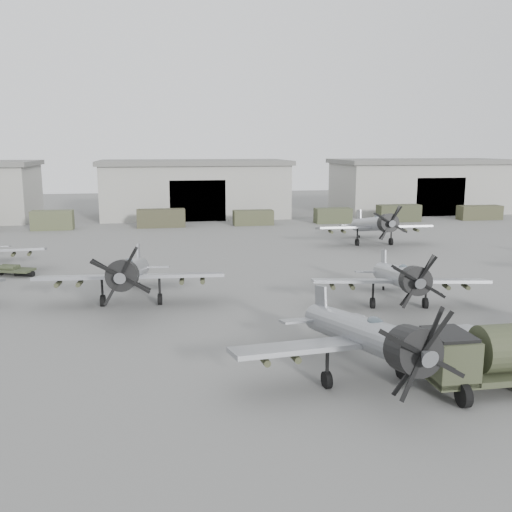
{
  "coord_description": "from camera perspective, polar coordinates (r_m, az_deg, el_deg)",
  "views": [
    {
      "loc": [
        -6.01,
        -27.97,
        10.84
      ],
      "look_at": [
        1.47,
        14.57,
        2.5
      ],
      "focal_mm": 40.0,
      "sensor_mm": 36.0,
      "label": 1
    }
  ],
  "objects": [
    {
      "name": "ground",
      "position": [
        30.59,
        2.04,
        -9.83
      ],
      "size": [
        220.0,
        220.0,
        0.0
      ],
      "primitive_type": "plane",
      "color": "#555653",
      "rests_on": "ground"
    },
    {
      "name": "hangar_center",
      "position": [
        90.36,
        -6.17,
        6.77
      ],
      "size": [
        29.0,
        14.8,
        8.7
      ],
      "color": "gray",
      "rests_on": "ground"
    },
    {
      "name": "hangar_right",
      "position": [
        100.33,
        16.19,
        6.81
      ],
      "size": [
        29.0,
        14.8,
        8.7
      ],
      "color": "gray",
      "rests_on": "ground"
    },
    {
      "name": "support_truck_2",
      "position": [
        79.71,
        -19.69,
        3.4
      ],
      "size": [
        5.32,
        2.2,
        2.54
      ],
      "primitive_type": "cube",
      "color": "#464B31",
      "rests_on": "ground"
    },
    {
      "name": "support_truck_3",
      "position": [
        78.56,
        -9.47,
        3.75
      ],
      "size": [
        6.45,
        2.2,
        2.45
      ],
      "primitive_type": "cube",
      "color": "#3A3925",
      "rests_on": "ground"
    },
    {
      "name": "support_truck_4",
      "position": [
        79.7,
        -0.28,
        3.86
      ],
      "size": [
        5.54,
        2.2,
        2.06
      ],
      "primitive_type": "cube",
      "color": "#3E412A",
      "rests_on": "ground"
    },
    {
      "name": "support_truck_5",
      "position": [
        82.42,
        7.69,
        4.03
      ],
      "size": [
        5.18,
        2.2,
        2.14
      ],
      "primitive_type": "cube",
      "color": "#3B402A",
      "rests_on": "ground"
    },
    {
      "name": "support_truck_6",
      "position": [
        85.95,
        14.07,
        4.18
      ],
      "size": [
        6.23,
        2.2,
        2.45
      ],
      "primitive_type": "cube",
      "color": "#363A26",
      "rests_on": "ground"
    },
    {
      "name": "support_truck_7",
      "position": [
        91.96,
        21.45,
        4.06
      ],
      "size": [
        6.52,
        2.2,
        2.09
      ],
      "primitive_type": "cube",
      "color": "#3C3C27",
      "rests_on": "ground"
    },
    {
      "name": "aircraft_near_1",
      "position": [
        26.75,
        11.15,
        -7.87
      ],
      "size": [
        12.8,
        11.52,
        5.09
      ],
      "rotation": [
        0.0,
        0.0,
        0.1
      ],
      "color": "gray",
      "rests_on": "ground"
    },
    {
      "name": "aircraft_mid_1",
      "position": [
        39.9,
        -12.48,
        -1.62
      ],
      "size": [
        12.96,
        11.66,
        5.17
      ],
      "rotation": [
        0.0,
        0.0,
        -0.07
      ],
      "color": "gray",
      "rests_on": "ground"
    },
    {
      "name": "aircraft_mid_2",
      "position": [
        39.55,
        14.27,
        -2.08
      ],
      "size": [
        12.0,
        10.8,
        4.76
      ],
      "rotation": [
        0.0,
        0.0,
        -0.18
      ],
      "color": "#979A9F",
      "rests_on": "ground"
    },
    {
      "name": "aircraft_far_1",
      "position": [
        64.25,
        11.83,
        3.11
      ],
      "size": [
        12.92,
        11.62,
        5.17
      ],
      "rotation": [
        0.0,
        0.0,
        -0.04
      ],
      "color": "#95979D",
      "rests_on": "ground"
    },
    {
      "name": "fuel_tanker",
      "position": [
        28.23,
        23.93,
        -8.81
      ],
      "size": [
        7.96,
        3.63,
        3.07
      ],
      "rotation": [
        0.0,
        0.0,
        -0.0
      ],
      "color": "#353A26",
      "rests_on": "ground"
    }
  ]
}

